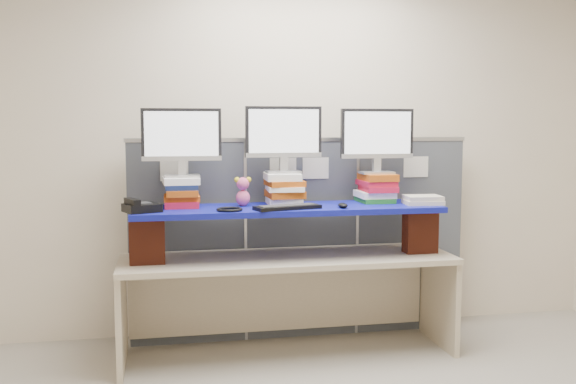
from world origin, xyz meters
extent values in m
cube|color=#F0DFC6|center=(0.00, 0.00, 1.40)|extent=(5.00, 4.00, 2.80)
cube|color=#43474F|center=(-0.87, 1.78, 0.75)|extent=(0.85, 0.05, 1.50)
cube|color=#43474F|center=(0.00, 1.78, 0.75)|extent=(0.85, 0.05, 1.50)
cube|color=#43474F|center=(0.87, 1.78, 0.75)|extent=(0.85, 0.05, 1.50)
cube|color=#AAABB1|center=(0.00, 1.78, 1.51)|extent=(2.60, 0.06, 0.03)
cube|color=white|center=(-0.95, 1.75, 1.30)|extent=(0.20, 0.00, 0.16)
cube|color=white|center=(-0.15, 1.75, 1.30)|extent=(0.20, 0.00, 0.16)
cube|color=white|center=(0.10, 1.75, 1.30)|extent=(0.20, 0.00, 0.16)
cube|color=white|center=(0.90, 1.75, 1.30)|extent=(0.20, 0.00, 0.16)
cube|color=beige|center=(-0.18, 1.40, 0.69)|extent=(2.33, 0.69, 0.04)
cube|color=beige|center=(-1.32, 1.39, 0.33)|extent=(0.04, 0.63, 0.67)
cube|color=beige|center=(0.96, 1.40, 0.33)|extent=(0.04, 0.63, 0.67)
cube|color=maroon|center=(-1.14, 1.34, 0.86)|extent=(0.23, 0.13, 0.31)
cube|color=maroon|center=(0.78, 1.35, 0.86)|extent=(0.23, 0.13, 0.31)
cube|color=#0D0976|center=(-0.18, 1.40, 1.04)|extent=(2.14, 0.54, 0.04)
cube|color=red|center=(-0.91, 1.52, 1.08)|extent=(0.23, 0.30, 0.05)
cube|color=#B84F11|center=(-0.91, 1.52, 1.12)|extent=(0.24, 0.26, 0.03)
cube|color=#B84F11|center=(-0.90, 1.51, 1.16)|extent=(0.22, 0.30, 0.04)
cube|color=navy|center=(-0.91, 1.52, 1.20)|extent=(0.22, 0.30, 0.04)
cube|color=white|center=(-0.91, 1.52, 1.24)|extent=(0.25, 0.29, 0.05)
cube|color=white|center=(-0.18, 1.53, 1.09)|extent=(0.24, 0.27, 0.05)
cube|color=#B84F11|center=(-0.18, 1.52, 1.14)|extent=(0.26, 0.29, 0.05)
cube|color=white|center=(-0.18, 1.51, 1.18)|extent=(0.26, 0.30, 0.03)
cube|color=#B84F11|center=(-0.18, 1.52, 1.21)|extent=(0.26, 0.30, 0.04)
cube|color=white|center=(-0.20, 1.53, 1.26)|extent=(0.25, 0.30, 0.05)
cube|color=#1F7624|center=(0.49, 1.52, 1.08)|extent=(0.24, 0.29, 0.03)
cube|color=white|center=(0.49, 1.53, 1.12)|extent=(0.25, 0.28, 0.05)
cube|color=red|center=(0.51, 1.51, 1.16)|extent=(0.23, 0.29, 0.04)
cube|color=red|center=(0.50, 1.52, 1.20)|extent=(0.23, 0.29, 0.04)
cube|color=#B84F11|center=(0.51, 1.52, 1.24)|extent=(0.23, 0.30, 0.05)
cube|color=#B2B2B7|center=(-0.90, 1.52, 1.27)|extent=(0.24, 0.15, 0.02)
cube|color=#B2B2B7|center=(-0.90, 1.52, 1.33)|extent=(0.05, 0.04, 0.10)
cube|color=black|center=(-0.90, 1.52, 1.56)|extent=(0.54, 0.04, 0.36)
cube|color=silver|center=(-0.90, 1.50, 1.56)|extent=(0.50, 0.01, 0.31)
cube|color=#B2B2B7|center=(-0.19, 1.52, 1.29)|extent=(0.24, 0.15, 0.02)
cube|color=#B2B2B7|center=(-0.19, 1.52, 1.35)|extent=(0.05, 0.04, 0.10)
cube|color=black|center=(-0.19, 1.52, 1.58)|extent=(0.54, 0.04, 0.36)
cube|color=silver|center=(-0.19, 1.50, 1.58)|extent=(0.50, 0.01, 0.31)
cube|color=#B2B2B7|center=(0.50, 1.52, 1.28)|extent=(0.24, 0.15, 0.02)
cube|color=#B2B2B7|center=(0.50, 1.52, 1.33)|extent=(0.05, 0.04, 0.10)
cube|color=black|center=(0.50, 1.52, 1.56)|extent=(0.54, 0.04, 0.36)
cube|color=silver|center=(0.50, 1.50, 1.56)|extent=(0.50, 0.01, 0.31)
cube|color=black|center=(-0.21, 1.25, 1.07)|extent=(0.47, 0.26, 0.03)
cube|color=#2A2A2C|center=(-0.21, 1.25, 1.09)|extent=(0.40, 0.20, 0.00)
ellipsoid|color=black|center=(0.17, 1.24, 1.08)|extent=(0.08, 0.12, 0.04)
cube|color=black|center=(-1.17, 1.29, 1.09)|extent=(0.27, 0.26, 0.05)
cube|color=#2A2A2C|center=(-1.17, 1.29, 1.12)|extent=(0.14, 0.14, 0.01)
cube|color=black|center=(-1.23, 1.27, 1.13)|extent=(0.12, 0.20, 0.04)
torus|color=black|center=(-0.60, 1.24, 1.07)|extent=(0.19, 0.19, 0.02)
ellipsoid|color=#D95285|center=(-0.49, 1.47, 1.12)|extent=(0.10, 0.09, 0.11)
sphere|color=#D95285|center=(-0.49, 1.47, 1.22)|extent=(0.09, 0.09, 0.09)
sphere|color=gold|center=(-0.53, 1.47, 1.24)|extent=(0.04, 0.04, 0.04)
sphere|color=gold|center=(-0.45, 1.47, 1.24)|extent=(0.04, 0.04, 0.04)
cube|color=beige|center=(0.79, 1.33, 1.08)|extent=(0.27, 0.22, 0.03)
cube|color=beige|center=(0.79, 1.33, 1.11)|extent=(0.26, 0.21, 0.03)
camera|label=1|loc=(-1.01, -2.94, 1.63)|focal=40.00mm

